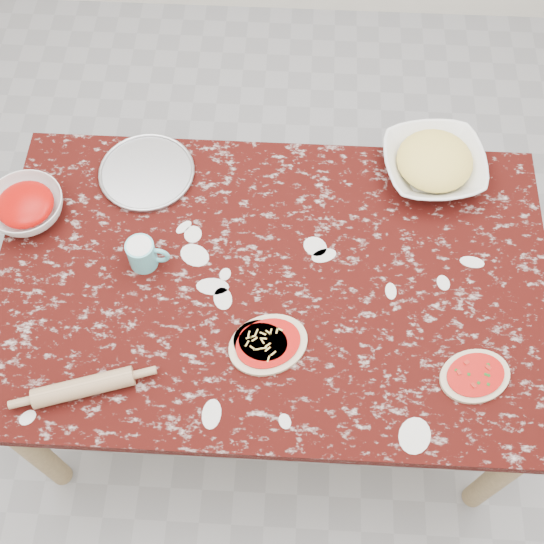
{
  "coord_description": "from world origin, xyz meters",
  "views": [
    {
      "loc": [
        0.05,
        -0.93,
        2.5
      ],
      "look_at": [
        0.0,
        0.0,
        0.8
      ],
      "focal_mm": 45.96,
      "sensor_mm": 36.0,
      "label": 1
    }
  ],
  "objects_px": {
    "cheese_bowl": "(433,165)",
    "worktable": "(272,294)",
    "flour_mug": "(143,254)",
    "rolling_pin": "(83,387)",
    "sauce_bowl": "(27,207)",
    "pizza_tray": "(147,173)"
  },
  "relations": [
    {
      "from": "flour_mug",
      "to": "cheese_bowl",
      "type": "bearing_deg",
      "value": 23.48
    },
    {
      "from": "sauce_bowl",
      "to": "flour_mug",
      "type": "xyz_separation_m",
      "value": [
        0.37,
        -0.15,
        0.01
      ]
    },
    {
      "from": "flour_mug",
      "to": "worktable",
      "type": "bearing_deg",
      "value": -6.14
    },
    {
      "from": "cheese_bowl",
      "to": "sauce_bowl",
      "type": "bearing_deg",
      "value": -169.86
    },
    {
      "from": "sauce_bowl",
      "to": "rolling_pin",
      "type": "height_order",
      "value": "sauce_bowl"
    },
    {
      "from": "cheese_bowl",
      "to": "worktable",
      "type": "bearing_deg",
      "value": -139.48
    },
    {
      "from": "sauce_bowl",
      "to": "worktable",
      "type": "bearing_deg",
      "value": -14.32
    },
    {
      "from": "worktable",
      "to": "rolling_pin",
      "type": "distance_m",
      "value": 0.6
    },
    {
      "from": "cheese_bowl",
      "to": "rolling_pin",
      "type": "height_order",
      "value": "cheese_bowl"
    },
    {
      "from": "cheese_bowl",
      "to": "flour_mug",
      "type": "height_order",
      "value": "flour_mug"
    },
    {
      "from": "worktable",
      "to": "flour_mug",
      "type": "relative_size",
      "value": 13.14
    },
    {
      "from": "worktable",
      "to": "flour_mug",
      "type": "height_order",
      "value": "flour_mug"
    },
    {
      "from": "pizza_tray",
      "to": "cheese_bowl",
      "type": "bearing_deg",
      "value": 3.32
    },
    {
      "from": "worktable",
      "to": "flour_mug",
      "type": "bearing_deg",
      "value": 173.86
    },
    {
      "from": "pizza_tray",
      "to": "flour_mug",
      "type": "distance_m",
      "value": 0.32
    },
    {
      "from": "worktable",
      "to": "cheese_bowl",
      "type": "xyz_separation_m",
      "value": [
        0.48,
        0.41,
        0.12
      ]
    },
    {
      "from": "pizza_tray",
      "to": "cheese_bowl",
      "type": "relative_size",
      "value": 0.94
    },
    {
      "from": "cheese_bowl",
      "to": "pizza_tray",
      "type": "bearing_deg",
      "value": -176.68
    },
    {
      "from": "worktable",
      "to": "rolling_pin",
      "type": "xyz_separation_m",
      "value": [
        -0.47,
        -0.35,
        0.11
      ]
    },
    {
      "from": "flour_mug",
      "to": "rolling_pin",
      "type": "distance_m",
      "value": 0.41
    },
    {
      "from": "flour_mug",
      "to": "sauce_bowl",
      "type": "bearing_deg",
      "value": 158.12
    },
    {
      "from": "worktable",
      "to": "cheese_bowl",
      "type": "distance_m",
      "value": 0.64
    }
  ]
}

